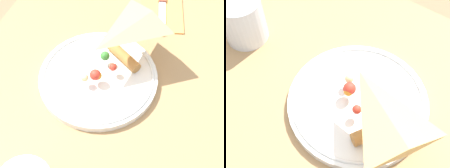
{
  "view_description": "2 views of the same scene",
  "coord_description": "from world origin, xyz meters",
  "views": [
    {
      "loc": [
        0.28,
        0.15,
        1.35
      ],
      "look_at": [
        -0.1,
        0.02,
        0.79
      ],
      "focal_mm": 55.0,
      "sensor_mm": 36.0,
      "label": 1
    },
    {
      "loc": [
        -0.28,
        0.25,
        1.3
      ],
      "look_at": [
        -0.1,
        -0.01,
        0.8
      ],
      "focal_mm": 55.0,
      "sensor_mm": 36.0,
      "label": 2
    }
  ],
  "objects": [
    {
      "name": "dining_table",
      "position": [
        0.0,
        0.0,
        0.62
      ],
      "size": [
        1.12,
        0.66,
        0.74
      ],
      "color": "#A87F51",
      "rests_on": "ground_plane"
    },
    {
      "name": "plate_pizza",
      "position": [
        -0.13,
        -0.03,
        0.75
      ],
      "size": [
        0.26,
        0.26,
        0.06
      ],
      "color": "white",
      "rests_on": "dining_table"
    },
    {
      "name": "milk_glass",
      "position": [
        0.15,
        -0.04,
        0.79
      ],
      "size": [
        0.09,
        0.09,
        0.1
      ],
      "color": "white",
      "rests_on": "dining_table"
    }
  ]
}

